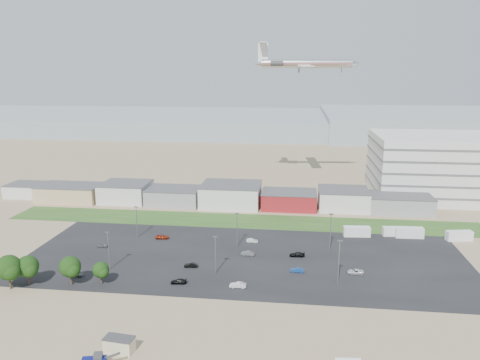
% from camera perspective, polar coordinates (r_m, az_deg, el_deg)
% --- Properties ---
extents(ground, '(700.00, 700.00, 0.00)m').
position_cam_1_polar(ground, '(112.25, -3.25, -13.12)').
color(ground, '#8A7558').
rests_on(ground, ground).
extents(parking_lot, '(120.00, 50.00, 0.01)m').
position_cam_1_polar(parking_lot, '(129.63, 0.55, -9.40)').
color(parking_lot, black).
rests_on(parking_lot, ground).
extents(grass_strip, '(160.00, 16.00, 0.02)m').
position_cam_1_polar(grass_strip, '(160.04, 0.08, -4.99)').
color(grass_strip, '#264B1C').
rests_on(grass_strip, ground).
extents(hills_backdrop, '(700.00, 200.00, 9.00)m').
position_cam_1_polar(hills_backdrop, '(417.09, 10.06, 6.58)').
color(hills_backdrop, gray).
rests_on(hills_backdrop, ground).
extents(building_row, '(170.00, 20.00, 8.00)m').
position_cam_1_polar(building_row, '(179.61, -4.57, -1.71)').
color(building_row, silver).
rests_on(building_row, ground).
extents(parking_garage, '(80.00, 40.00, 25.00)m').
position_cam_1_polar(parking_garage, '(210.09, 26.84, 1.45)').
color(parking_garage, silver).
rests_on(parking_garage, ground).
extents(portable_shed, '(5.80, 3.47, 2.77)m').
position_cam_1_polar(portable_shed, '(92.08, -14.50, -18.85)').
color(portable_shed, beige).
rests_on(portable_shed, ground).
extents(box_trailer_a, '(8.26, 3.18, 3.03)m').
position_cam_1_polar(box_trailer_a, '(149.46, 14.05, -6.10)').
color(box_trailer_a, silver).
rests_on(box_trailer_a, ground).
extents(box_trailer_b, '(7.50, 3.14, 2.73)m').
position_cam_1_polar(box_trailer_b, '(153.26, 18.32, -5.96)').
color(box_trailer_b, silver).
rests_on(box_trailer_b, ground).
extents(box_trailer_c, '(8.48, 2.90, 3.15)m').
position_cam_1_polar(box_trailer_c, '(152.99, 19.92, -6.04)').
color(box_trailer_c, silver).
rests_on(box_trailer_c, ground).
extents(box_trailer_d, '(8.07, 3.85, 2.91)m').
position_cam_1_polar(box_trailer_d, '(156.22, 25.15, -6.16)').
color(box_trailer_d, silver).
rests_on(box_trailer_d, ground).
extents(tree_left, '(6.24, 6.24, 9.36)m').
position_cam_1_polar(tree_left, '(122.56, -26.35, -9.82)').
color(tree_left, black).
rests_on(tree_left, ground).
extents(tree_mid, '(5.49, 5.49, 8.23)m').
position_cam_1_polar(tree_mid, '(123.09, -24.45, -9.81)').
color(tree_mid, black).
rests_on(tree_mid, ground).
extents(tree_right, '(5.36, 5.36, 8.04)m').
position_cam_1_polar(tree_right, '(119.51, -19.99, -10.14)').
color(tree_right, black).
rests_on(tree_right, ground).
extents(tree_near, '(4.16, 4.16, 6.24)m').
position_cam_1_polar(tree_near, '(118.07, -16.60, -10.65)').
color(tree_near, black).
rests_on(tree_near, ground).
extents(lightpole_front_l, '(1.18, 0.49, 10.06)m').
position_cam_1_polar(lightpole_front_l, '(125.00, -15.73, -8.30)').
color(lightpole_front_l, slate).
rests_on(lightpole_front_l, ground).
extents(lightpole_front_m, '(1.15, 0.48, 9.81)m').
position_cam_1_polar(lightpole_front_m, '(118.26, -3.02, -9.12)').
color(lightpole_front_m, slate).
rests_on(lightpole_front_m, ground).
extents(lightpole_front_r, '(1.29, 0.54, 10.92)m').
position_cam_1_polar(lightpole_front_r, '(114.92, 11.95, -9.77)').
color(lightpole_front_r, slate).
rests_on(lightpole_front_r, ground).
extents(lightpole_back_l, '(1.15, 0.48, 9.79)m').
position_cam_1_polar(lightpole_back_l, '(146.49, -12.47, -5.02)').
color(lightpole_back_l, slate).
rests_on(lightpole_back_l, ground).
extents(lightpole_back_m, '(1.18, 0.49, 10.02)m').
position_cam_1_polar(lightpole_back_m, '(135.65, -0.37, -6.11)').
color(lightpole_back_m, slate).
rests_on(lightpole_back_m, ground).
extents(lightpole_back_r, '(1.26, 0.53, 10.74)m').
position_cam_1_polar(lightpole_back_r, '(135.33, 10.96, -6.24)').
color(lightpole_back_r, slate).
rests_on(lightpole_back_r, ground).
extents(airliner, '(50.15, 36.55, 13.99)m').
position_cam_1_polar(airliner, '(209.31, 8.12, 13.88)').
color(airliner, silver).
extents(parked_car_0, '(4.16, 2.08, 1.13)m').
position_cam_1_polar(parked_car_0, '(123.04, 13.89, -10.79)').
color(parked_car_0, silver).
rests_on(parked_car_0, ground).
extents(parked_car_1, '(3.59, 1.34, 1.17)m').
position_cam_1_polar(parked_car_1, '(121.30, 6.99, -10.83)').
color(parked_car_1, navy).
rests_on(parked_car_1, ground).
extents(parked_car_3, '(3.95, 1.93, 1.11)m').
position_cam_1_polar(parked_car_3, '(115.41, -7.50, -12.15)').
color(parked_car_3, black).
rests_on(parked_car_3, ground).
extents(parked_car_4, '(3.64, 1.63, 1.16)m').
position_cam_1_polar(parked_car_4, '(123.87, -6.01, -10.29)').
color(parked_car_4, black).
rests_on(parked_car_4, ground).
extents(parked_car_5, '(3.24, 1.45, 1.08)m').
position_cam_1_polar(parked_car_5, '(142.28, -16.42, -7.65)').
color(parked_car_5, '#595B5E').
rests_on(parked_car_5, ground).
extents(parked_car_7, '(3.85, 1.48, 1.25)m').
position_cam_1_polar(parked_car_7, '(130.69, 0.96, -8.92)').
color(parked_car_7, '#595B5E').
rests_on(parked_car_7, ground).
extents(parked_car_9, '(4.31, 2.36, 1.15)m').
position_cam_1_polar(parked_car_9, '(145.09, -9.47, -6.86)').
color(parked_car_9, maroon).
rests_on(parked_car_9, ground).
extents(parked_car_10, '(3.96, 1.92, 1.11)m').
position_cam_1_polar(parked_car_10, '(124.91, -19.37, -10.80)').
color(parked_car_10, '#595B5E').
rests_on(parked_car_10, ground).
extents(parked_car_11, '(3.47, 1.27, 1.14)m').
position_cam_1_polar(parked_car_11, '(140.29, 1.50, -7.38)').
color(parked_car_11, silver).
rests_on(parked_car_11, ground).
extents(parked_car_12, '(4.23, 1.92, 1.20)m').
position_cam_1_polar(parked_car_12, '(130.88, 6.96, -9.00)').
color(parked_car_12, black).
rests_on(parked_car_12, ground).
extents(parked_car_13, '(3.95, 1.41, 1.30)m').
position_cam_1_polar(parked_car_13, '(112.51, -0.25, -12.67)').
color(parked_car_13, silver).
rests_on(parked_car_13, ground).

